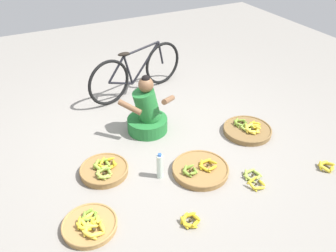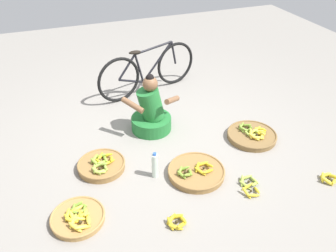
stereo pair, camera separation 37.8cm
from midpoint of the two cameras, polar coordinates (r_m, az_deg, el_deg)
ground_plane at (r=4.36m, az=-3.67°, el=-2.58°), size 10.00×10.00×0.00m
vendor_woman_front at (r=4.43m, az=-5.90°, el=1.94°), size 0.76×0.52×0.79m
bicycle_leaning at (r=5.31m, az=-7.19°, el=8.83°), size 1.66×0.49×0.73m
banana_basket_front_right at (r=3.95m, az=-13.20°, el=-7.15°), size 0.54×0.54×0.15m
banana_basket_near_vendor at (r=3.87m, az=2.55°, el=-7.25°), size 0.63×0.63×0.15m
banana_basket_mid_right at (r=3.45m, az=-15.98°, el=-15.52°), size 0.52×0.52×0.14m
banana_basket_back_center at (r=4.56m, az=10.67°, el=-0.69°), size 0.62×0.62×0.15m
loose_bananas_mid_left at (r=4.24m, az=22.31°, el=-6.22°), size 0.21×0.21×0.09m
loose_bananas_back_left at (r=3.85m, az=11.22°, el=-8.61°), size 0.26×0.33×0.09m
loose_bananas_front_left at (r=3.38m, az=0.33°, el=-15.40°), size 0.21×0.22×0.09m
water_bottle at (r=3.75m, az=-4.25°, el=-6.73°), size 0.07×0.07×0.32m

